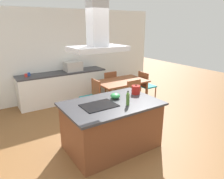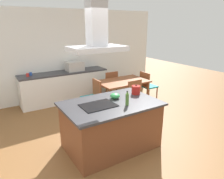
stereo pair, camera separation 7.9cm
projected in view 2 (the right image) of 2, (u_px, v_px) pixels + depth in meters
name	position (u px, v px, depth m)	size (l,w,h in m)	color
ground	(80.00, 118.00, 5.26)	(16.00, 16.00, 0.00)	brown
wall_back	(54.00, 56.00, 6.27)	(7.20, 0.10, 2.70)	white
kitchen_island	(111.00, 125.00, 3.91)	(1.74, 1.15, 0.90)	brown
cooktop	(98.00, 105.00, 3.65)	(0.60, 0.44, 0.01)	black
tea_kettle	(136.00, 90.00, 4.23)	(0.23, 0.18, 0.20)	#B21E19
olive_oil_bottle	(127.00, 99.00, 3.63)	(0.06, 0.06, 0.27)	#47722D
mixing_bowl	(115.00, 96.00, 3.98)	(0.19, 0.19, 0.10)	#33934C
back_counter	(65.00, 86.00, 6.31)	(2.60, 0.62, 0.90)	silver
countertop_microwave	(75.00, 66.00, 6.31)	(0.50, 0.38, 0.28)	#B2AFAA
coffee_mug_red	(28.00, 75.00, 5.63)	(0.08, 0.08, 0.09)	red
coffee_mug_blue	(31.00, 74.00, 5.76)	(0.08, 0.08, 0.09)	#2D56B2
dining_table	(122.00, 84.00, 5.83)	(1.40, 0.90, 0.75)	brown
chair_facing_island	(137.00, 96.00, 5.34)	(0.42, 0.42, 0.89)	teal
chair_facing_back_wall	(110.00, 83.00, 6.42)	(0.42, 0.42, 0.89)	teal
chair_at_right_end	(147.00, 84.00, 6.34)	(0.42, 0.42, 0.89)	teal
chair_at_left_end	(93.00, 95.00, 5.42)	(0.42, 0.42, 0.89)	teal
range_hood	(97.00, 35.00, 3.28)	(0.90, 0.55, 0.78)	#ADADB2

